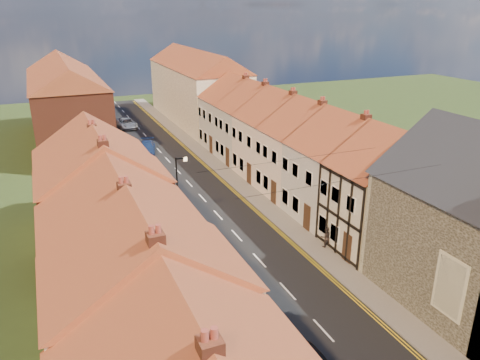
# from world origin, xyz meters

# --- Properties ---
(road) EXTENTS (7.00, 90.00, 0.02)m
(road) POSITION_xyz_m (0.00, 30.00, 0.01)
(road) COLOR black
(road) RESTS_ON ground
(pavement_left) EXTENTS (1.80, 90.00, 0.12)m
(pavement_left) POSITION_xyz_m (-4.40, 30.00, 0.06)
(pavement_left) COLOR gray
(pavement_left) RESTS_ON ground
(pavement_right) EXTENTS (1.80, 90.00, 0.12)m
(pavement_right) POSITION_xyz_m (4.40, 30.00, 0.06)
(pavement_right) COLOR gray
(pavement_right) RESTS_ON ground
(cottage_r_tudor) EXTENTS (8.30, 5.20, 9.00)m
(cottage_r_tudor) POSITION_xyz_m (9.27, 12.70, 4.47)
(cottage_r_tudor) COLOR #B1A495
(cottage_r_tudor) RESTS_ON ground
(cottage_r_white_near) EXTENTS (8.30, 6.00, 9.00)m
(cottage_r_white_near) POSITION_xyz_m (9.30, 18.10, 4.47)
(cottage_r_white_near) COLOR silver
(cottage_r_white_near) RESTS_ON ground
(cottage_r_cream_mid) EXTENTS (8.30, 5.20, 9.00)m
(cottage_r_cream_mid) POSITION_xyz_m (9.30, 23.50, 4.48)
(cottage_r_cream_mid) COLOR #FFE3C9
(cottage_r_cream_mid) RESTS_ON ground
(cottage_r_pink) EXTENTS (8.30, 6.00, 9.00)m
(cottage_r_pink) POSITION_xyz_m (9.30, 28.90, 4.47)
(cottage_r_pink) COLOR #FFE3C9
(cottage_r_pink) RESTS_ON ground
(cottage_r_white_far) EXTENTS (8.30, 5.20, 9.00)m
(cottage_r_white_far) POSITION_xyz_m (9.30, 34.30, 4.48)
(cottage_r_white_far) COLOR silver
(cottage_r_white_far) RESTS_ON ground
(cottage_r_cream_far) EXTENTS (8.30, 6.00, 9.00)m
(cottage_r_cream_far) POSITION_xyz_m (9.30, 39.70, 4.47)
(cottage_r_cream_far) COLOR silver
(cottage_r_cream_far) RESTS_ON ground
(cottage_l_cream) EXTENTS (8.30, 6.30, 9.10)m
(cottage_l_cream) POSITION_xyz_m (-9.30, 5.55, 4.52)
(cottage_l_cream) COLOR #B1A495
(cottage_l_cream) RESTS_ON ground
(cottage_l_white) EXTENTS (8.30, 6.90, 8.80)m
(cottage_l_white) POSITION_xyz_m (-9.30, 11.95, 4.37)
(cottage_l_white) COLOR silver
(cottage_l_white) RESTS_ON ground
(cottage_l_brick_mid) EXTENTS (8.30, 5.70, 9.10)m
(cottage_l_brick_mid) POSITION_xyz_m (-9.30, 18.05, 4.53)
(cottage_l_brick_mid) COLOR maroon
(cottage_l_brick_mid) RESTS_ON ground
(cottage_l_pink) EXTENTS (8.30, 6.30, 8.80)m
(cottage_l_pink) POSITION_xyz_m (-9.30, 23.85, 4.37)
(cottage_l_pink) COLOR #FFE3C9
(cottage_l_pink) RESTS_ON ground
(block_right_far) EXTENTS (8.30, 24.20, 10.50)m
(block_right_far) POSITION_xyz_m (9.30, 55.00, 5.29)
(block_right_far) COLOR #B1A495
(block_right_far) RESTS_ON ground
(block_left_far) EXTENTS (8.30, 24.20, 10.50)m
(block_left_far) POSITION_xyz_m (-9.30, 50.00, 5.29)
(block_left_far) COLOR maroon
(block_left_far) RESTS_ON ground
(lamppost) EXTENTS (0.88, 0.15, 6.00)m
(lamppost) POSITION_xyz_m (-3.81, 20.00, 3.54)
(lamppost) COLOR black
(lamppost) RESTS_ON pavement_left
(car_mid) EXTENTS (2.48, 4.35, 1.36)m
(car_mid) POSITION_xyz_m (-3.20, 21.76, 0.68)
(car_mid) COLOR #B4B7BC
(car_mid) RESTS_ON ground
(car_far) EXTENTS (2.95, 4.87, 1.32)m
(car_far) POSITION_xyz_m (-1.50, 41.68, 0.66)
(car_far) COLOR navy
(car_far) RESTS_ON ground
(car_distant) EXTENTS (2.60, 5.06, 1.37)m
(car_distant) POSITION_xyz_m (-1.50, 54.53, 0.68)
(car_distant) COLOR gray
(car_distant) RESTS_ON ground
(pedestrian_right) EXTENTS (0.85, 0.72, 1.55)m
(pedestrian_right) POSITION_xyz_m (5.10, 13.73, 0.89)
(pedestrian_right) COLOR #2A2322
(pedestrian_right) RESTS_ON pavement_right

